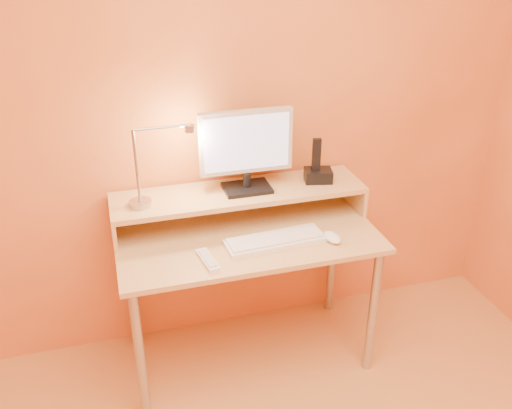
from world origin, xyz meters
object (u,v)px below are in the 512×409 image
object	(u,v)px
lamp_base	(140,203)
keyboard	(275,241)
phone_dock	(318,175)
remote_control	(208,260)
monitor_panel	(246,142)
mouse	(332,237)

from	to	relation	value
lamp_base	keyboard	size ratio (longest dim) A/B	0.22
phone_dock	keyboard	distance (m)	0.43
lamp_base	phone_dock	size ratio (longest dim) A/B	0.77
phone_dock	keyboard	bearing A→B (deg)	-127.37
phone_dock	remote_control	distance (m)	0.72
monitor_panel	keyboard	bearing A→B (deg)	-75.95
phone_dock	mouse	world-z (taller)	phone_dock
monitor_panel	lamp_base	bearing A→B (deg)	-174.88
keyboard	phone_dock	bearing A→B (deg)	36.10
mouse	monitor_panel	bearing A→B (deg)	126.80
lamp_base	mouse	distance (m)	0.87
remote_control	monitor_panel	bearing A→B (deg)	42.79
monitor_panel	lamp_base	world-z (taller)	monitor_panel
keyboard	remote_control	distance (m)	0.33
monitor_panel	mouse	distance (m)	0.58
lamp_base	remote_control	world-z (taller)	lamp_base
keyboard	remote_control	world-z (taller)	keyboard
lamp_base	phone_dock	distance (m)	0.86
keyboard	mouse	size ratio (longest dim) A/B	4.05
phone_dock	monitor_panel	bearing A→B (deg)	-168.85
phone_dock	remote_control	xyz separation A→B (m)	(-0.62, -0.32, -0.18)
lamp_base	keyboard	xyz separation A→B (m)	(0.56, -0.22, -0.16)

